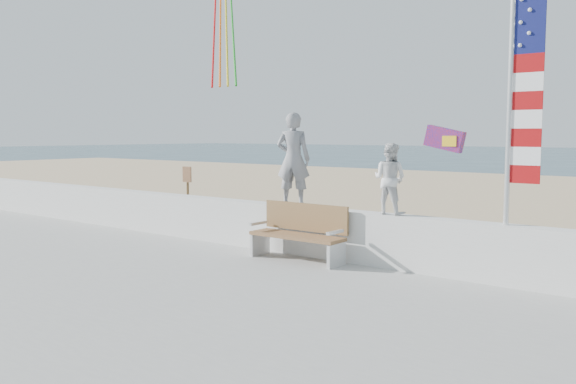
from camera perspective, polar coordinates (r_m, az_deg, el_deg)
name	(u,v)px	position (r m, az deg, el deg)	size (l,w,h in m)	color
ground	(212,280)	(10.28, -7.16, -8.20)	(220.00, 220.00, 0.00)	#284351
sand	(440,219)	(17.68, 14.04, -2.45)	(90.00, 40.00, 0.08)	tan
seawall	(286,228)	(11.62, -0.17, -3.40)	(30.00, 0.35, 0.90)	silver
adult	(293,159)	(11.39, 0.49, 3.10)	(0.64, 0.42, 1.75)	gray
child	(390,179)	(10.29, 9.50, 1.23)	(0.58, 0.45, 1.19)	silver
bench	(300,232)	(10.86, 1.11, -3.72)	(1.80, 0.57, 1.00)	olive
flag	(519,94)	(9.47, 20.81, 8.58)	(0.50, 0.08, 3.50)	silver
parafoil_kite	(446,139)	(13.56, 14.55, 4.81)	(0.90, 0.27, 0.61)	red
big_kite	(225,7)	(17.59, -5.88, 16.86)	(3.65, 3.27, 4.58)	red
sign	(188,188)	(16.76, -9.39, 0.33)	(0.32, 0.07, 1.46)	brown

